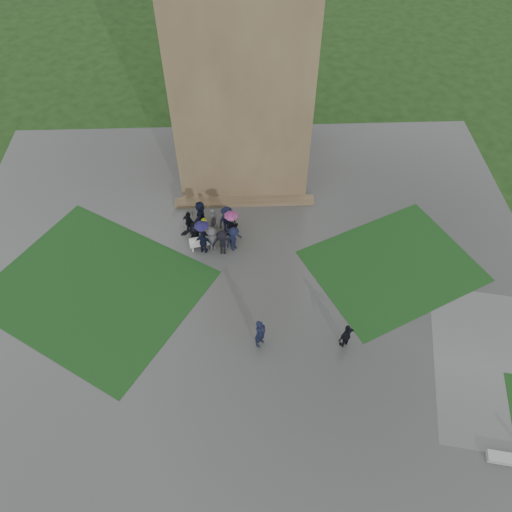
{
  "coord_description": "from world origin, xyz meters",
  "views": [
    {
      "loc": [
        -0.09,
        -12.91,
        22.5
      ],
      "look_at": [
        0.55,
        5.05,
        1.2
      ],
      "focal_mm": 35.0,
      "sensor_mm": 36.0,
      "label": 1
    }
  ],
  "objects_px": {
    "pedestrian_mid": "(260,334)",
    "pedestrian_near": "(346,336)",
    "bench": "(201,243)",
    "tower": "(240,34)"
  },
  "relations": [
    {
      "from": "bench",
      "to": "tower",
      "type": "bearing_deg",
      "value": 59.67
    },
    {
      "from": "bench",
      "to": "pedestrian_mid",
      "type": "relative_size",
      "value": 0.74
    },
    {
      "from": "pedestrian_near",
      "to": "pedestrian_mid",
      "type": "bearing_deg",
      "value": -36.75
    },
    {
      "from": "tower",
      "to": "bench",
      "type": "xyz_separation_m",
      "value": [
        -2.65,
        -8.15,
        -8.57
      ]
    },
    {
      "from": "bench",
      "to": "pedestrian_near",
      "type": "bearing_deg",
      "value": -54.8
    },
    {
      "from": "bench",
      "to": "pedestrian_mid",
      "type": "height_order",
      "value": "pedestrian_mid"
    },
    {
      "from": "pedestrian_mid",
      "to": "pedestrian_near",
      "type": "xyz_separation_m",
      "value": [
        4.31,
        -0.21,
        -0.12
      ]
    },
    {
      "from": "bench",
      "to": "pedestrian_mid",
      "type": "xyz_separation_m",
      "value": [
        3.23,
        -6.7,
        0.56
      ]
    },
    {
      "from": "pedestrian_mid",
      "to": "pedestrian_near",
      "type": "relative_size",
      "value": 1.14
    },
    {
      "from": "pedestrian_mid",
      "to": "bench",
      "type": "bearing_deg",
      "value": 63.84
    }
  ]
}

